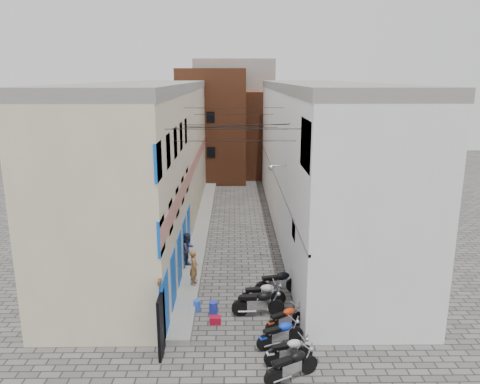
{
  "coord_description": "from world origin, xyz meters",
  "views": [
    {
      "loc": [
        -0.01,
        -14.84,
        9.34
      ],
      "look_at": [
        0.31,
        10.73,
        3.0
      ],
      "focal_mm": 35.0,
      "sensor_mm": 36.0,
      "label": 1
    }
  ],
  "objects_px": {
    "water_jug_near": "(213,308)",
    "water_jug_far": "(197,306)",
    "motorcycle_f": "(262,293)",
    "red_crate": "(215,320)",
    "motorcycle_c": "(280,332)",
    "motorcycle_e": "(258,301)",
    "person_b": "(188,250)",
    "motorcycle_a": "(292,364)",
    "motorcycle_b": "(289,349)",
    "person_a": "(194,267)",
    "motorcycle_d": "(285,317)",
    "motorcycle_g": "(278,281)"
  },
  "relations": [
    {
      "from": "motorcycle_f",
      "to": "person_b",
      "type": "bearing_deg",
      "value": -144.82
    },
    {
      "from": "person_a",
      "to": "red_crate",
      "type": "bearing_deg",
      "value": -166.84
    },
    {
      "from": "water_jug_far",
      "to": "motorcycle_a",
      "type": "bearing_deg",
      "value": -53.63
    },
    {
      "from": "motorcycle_d",
      "to": "motorcycle_g",
      "type": "relative_size",
      "value": 0.83
    },
    {
      "from": "water_jug_near",
      "to": "water_jug_far",
      "type": "distance_m",
      "value": 0.74
    },
    {
      "from": "motorcycle_b",
      "to": "motorcycle_e",
      "type": "xyz_separation_m",
      "value": [
        -0.86,
        3.21,
        0.11
      ]
    },
    {
      "from": "motorcycle_a",
      "to": "motorcycle_f",
      "type": "bearing_deg",
      "value": 159.35
    },
    {
      "from": "motorcycle_c",
      "to": "motorcycle_e",
      "type": "xyz_separation_m",
      "value": [
        -0.68,
        2.2,
        0.08
      ]
    },
    {
      "from": "motorcycle_g",
      "to": "water_jug_far",
      "type": "height_order",
      "value": "motorcycle_g"
    },
    {
      "from": "motorcycle_c",
      "to": "water_jug_far",
      "type": "height_order",
      "value": "motorcycle_c"
    },
    {
      "from": "motorcycle_g",
      "to": "motorcycle_e",
      "type": "bearing_deg",
      "value": -40.62
    },
    {
      "from": "person_b",
      "to": "person_a",
      "type": "bearing_deg",
      "value": -138.56
    },
    {
      "from": "motorcycle_c",
      "to": "water_jug_far",
      "type": "relative_size",
      "value": 3.94
    },
    {
      "from": "motorcycle_d",
      "to": "red_crate",
      "type": "distance_m",
      "value": 2.72
    },
    {
      "from": "motorcycle_b",
      "to": "motorcycle_g",
      "type": "distance_m",
      "value": 5.13
    },
    {
      "from": "motorcycle_d",
      "to": "person_b",
      "type": "distance_m",
      "value": 7.0
    },
    {
      "from": "motorcycle_a",
      "to": "motorcycle_d",
      "type": "bearing_deg",
      "value": 149.73
    },
    {
      "from": "motorcycle_e",
      "to": "red_crate",
      "type": "distance_m",
      "value": 1.85
    },
    {
      "from": "motorcycle_d",
      "to": "water_jug_far",
      "type": "bearing_deg",
      "value": -144.74
    },
    {
      "from": "motorcycle_c",
      "to": "person_a",
      "type": "relative_size",
      "value": 1.13
    },
    {
      "from": "motorcycle_e",
      "to": "person_b",
      "type": "distance_m",
      "value": 5.57
    },
    {
      "from": "person_a",
      "to": "person_b",
      "type": "height_order",
      "value": "person_b"
    },
    {
      "from": "person_b",
      "to": "water_jug_far",
      "type": "relative_size",
      "value": 3.64
    },
    {
      "from": "motorcycle_a",
      "to": "motorcycle_c",
      "type": "xyz_separation_m",
      "value": [
        -0.17,
        1.91,
        -0.04
      ]
    },
    {
      "from": "motorcycle_a",
      "to": "red_crate",
      "type": "relative_size",
      "value": 4.53
    },
    {
      "from": "motorcycle_b",
      "to": "person_b",
      "type": "height_order",
      "value": "person_b"
    },
    {
      "from": "motorcycle_f",
      "to": "red_crate",
      "type": "distance_m",
      "value": 2.37
    },
    {
      "from": "motorcycle_b",
      "to": "motorcycle_e",
      "type": "bearing_deg",
      "value": 178.74
    },
    {
      "from": "motorcycle_b",
      "to": "red_crate",
      "type": "distance_m",
      "value": 3.68
    },
    {
      "from": "motorcycle_f",
      "to": "motorcycle_e",
      "type": "bearing_deg",
      "value": -21.36
    },
    {
      "from": "water_jug_far",
      "to": "person_b",
      "type": "bearing_deg",
      "value": 100.19
    },
    {
      "from": "person_a",
      "to": "water_jug_far",
      "type": "distance_m",
      "value": 2.18
    },
    {
      "from": "water_jug_near",
      "to": "red_crate",
      "type": "xyz_separation_m",
      "value": [
        0.1,
        -0.7,
        -0.13
      ]
    },
    {
      "from": "motorcycle_a",
      "to": "person_b",
      "type": "bearing_deg",
      "value": 176.98
    },
    {
      "from": "water_jug_near",
      "to": "red_crate",
      "type": "height_order",
      "value": "water_jug_near"
    },
    {
      "from": "motorcycle_e",
      "to": "person_a",
      "type": "xyz_separation_m",
      "value": [
        -2.75,
        2.4,
        0.45
      ]
    },
    {
      "from": "person_b",
      "to": "water_jug_near",
      "type": "distance_m",
      "value": 4.69
    },
    {
      "from": "motorcycle_b",
      "to": "person_a",
      "type": "distance_m",
      "value": 6.7
    },
    {
      "from": "motorcycle_d",
      "to": "motorcycle_e",
      "type": "bearing_deg",
      "value": -169.83
    },
    {
      "from": "motorcycle_b",
      "to": "motorcycle_d",
      "type": "bearing_deg",
      "value": 161.18
    },
    {
      "from": "motorcycle_d",
      "to": "person_a",
      "type": "relative_size",
      "value": 1.07
    },
    {
      "from": "person_a",
      "to": "water_jug_near",
      "type": "relative_size",
      "value": 3.01
    },
    {
      "from": "motorcycle_c",
      "to": "motorcycle_e",
      "type": "relative_size",
      "value": 0.86
    },
    {
      "from": "motorcycle_c",
      "to": "water_jug_near",
      "type": "height_order",
      "value": "motorcycle_c"
    },
    {
      "from": "motorcycle_a",
      "to": "water_jug_far",
      "type": "distance_m",
      "value": 5.62
    },
    {
      "from": "motorcycle_c",
      "to": "red_crate",
      "type": "bearing_deg",
      "value": -148.58
    },
    {
      "from": "motorcycle_f",
      "to": "red_crate",
      "type": "bearing_deg",
      "value": -61.48
    },
    {
      "from": "motorcycle_e",
      "to": "motorcycle_g",
      "type": "distance_m",
      "value": 2.15
    },
    {
      "from": "motorcycle_b",
      "to": "water_jug_near",
      "type": "bearing_deg",
      "value": -157.65
    },
    {
      "from": "person_b",
      "to": "water_jug_far",
      "type": "height_order",
      "value": "person_b"
    }
  ]
}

